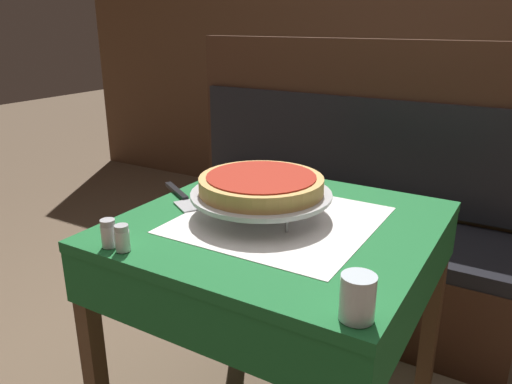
% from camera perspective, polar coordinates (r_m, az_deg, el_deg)
% --- Properties ---
extents(dining_table_front, '(0.84, 0.84, 0.77)m').
position_cam_1_polar(dining_table_front, '(1.47, 2.59, -6.99)').
color(dining_table_front, '#1E6B33').
rests_on(dining_table_front, ground_plane).
extents(dining_table_rear, '(0.85, 0.85, 0.77)m').
position_cam_1_polar(dining_table_rear, '(3.00, 13.59, 6.63)').
color(dining_table_rear, beige).
rests_on(dining_table_rear, ground_plane).
extents(booth_bench, '(1.65, 0.54, 1.22)m').
position_cam_1_polar(booth_bench, '(2.40, 8.68, -4.81)').
color(booth_bench, '#3D2316').
rests_on(booth_bench, ground_plane).
extents(back_wall_panel, '(6.00, 0.04, 2.40)m').
position_cam_1_polar(back_wall_panel, '(3.38, 21.11, 16.18)').
color(back_wall_panel, brown).
rests_on(back_wall_panel, ground_plane).
extents(pizza_pan_stand, '(0.41, 0.41, 0.07)m').
position_cam_1_polar(pizza_pan_stand, '(1.43, 0.61, -0.37)').
color(pizza_pan_stand, '#ADADB2').
rests_on(pizza_pan_stand, dining_table_front).
extents(deep_dish_pizza, '(0.36, 0.36, 0.05)m').
position_cam_1_polar(deep_dish_pizza, '(1.42, 0.62, 0.94)').
color(deep_dish_pizza, tan).
rests_on(deep_dish_pizza, pizza_pan_stand).
extents(pizza_server, '(0.26, 0.19, 0.01)m').
position_cam_1_polar(pizza_server, '(1.60, -8.38, -0.54)').
color(pizza_server, '#BCBCC1').
rests_on(pizza_server, dining_table_front).
extents(water_glass_near, '(0.07, 0.07, 0.09)m').
position_cam_1_polar(water_glass_near, '(0.98, 11.54, -11.72)').
color(water_glass_near, silver).
rests_on(water_glass_near, dining_table_front).
extents(salt_shaker, '(0.04, 0.04, 0.07)m').
position_cam_1_polar(salt_shaker, '(1.30, -16.49, -4.55)').
color(salt_shaker, silver).
rests_on(salt_shaker, dining_table_front).
extents(pepper_shaker, '(0.04, 0.04, 0.07)m').
position_cam_1_polar(pepper_shaker, '(1.27, -15.04, -5.11)').
color(pepper_shaker, silver).
rests_on(pepper_shaker, dining_table_front).
extents(condiment_caddy, '(0.13, 0.13, 0.17)m').
position_cam_1_polar(condiment_caddy, '(3.08, 15.06, 9.34)').
color(condiment_caddy, black).
rests_on(condiment_caddy, dining_table_rear).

